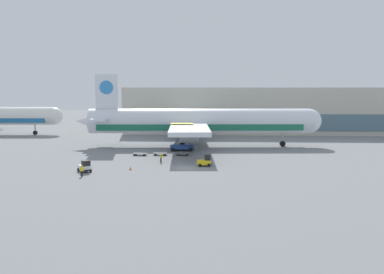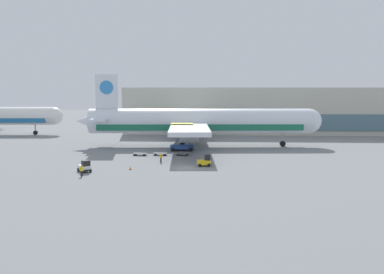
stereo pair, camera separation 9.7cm
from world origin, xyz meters
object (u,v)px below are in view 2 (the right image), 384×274
(baggage_tug_foreground, at_px, (205,161))
(scissor_lift_loader, at_px, (182,140))
(baggage_dolly_lead, at_px, (140,154))
(ground_crew_near, at_px, (82,170))
(baggage_dolly_third, at_px, (183,154))
(baggage_dolly_second, at_px, (160,153))
(traffic_cone_near, at_px, (130,168))
(baggage_tug_mid, at_px, (85,167))
(ground_crew_far, at_px, (161,157))
(airplane_main, at_px, (197,122))

(baggage_tug_foreground, bearing_deg, scissor_lift_loader, 97.36)
(baggage_dolly_lead, bearing_deg, ground_crew_near, -98.85)
(baggage_dolly_third, height_order, ground_crew_near, ground_crew_near)
(scissor_lift_loader, height_order, baggage_dolly_second, scissor_lift_loader)
(baggage_dolly_third, relative_size, ground_crew_near, 2.09)
(baggage_dolly_third, height_order, traffic_cone_near, traffic_cone_near)
(baggage_tug_foreground, xyz_separation_m, baggage_tug_mid, (-19.68, -6.29, 0.00))
(ground_crew_far, relative_size, traffic_cone_near, 2.42)
(airplane_main, distance_m, baggage_tug_foreground, 26.54)
(baggage_tug_mid, xyz_separation_m, baggage_dolly_lead, (6.10, 17.89, -0.49))
(ground_crew_near, distance_m, traffic_cone_near, 8.80)
(scissor_lift_loader, bearing_deg, baggage_dolly_lead, -140.85)
(baggage_dolly_lead, height_order, ground_crew_far, ground_crew_far)
(airplane_main, xyz_separation_m, traffic_cone_near, (-10.10, -29.87, -5.48))
(baggage_dolly_third, xyz_separation_m, traffic_cone_near, (-7.77, -15.96, -0.03))
(scissor_lift_loader, xyz_separation_m, baggage_dolly_third, (0.63, -7.08, -1.88))
(baggage_tug_foreground, distance_m, ground_crew_near, 21.47)
(airplane_main, bearing_deg, baggage_dolly_third, -103.03)
(baggage_tug_foreground, distance_m, baggage_tug_mid, 20.66)
(ground_crew_near, bearing_deg, scissor_lift_loader, -165.82)
(airplane_main, distance_m, traffic_cone_near, 32.01)
(airplane_main, relative_size, traffic_cone_near, 79.96)
(baggage_tug_foreground, bearing_deg, ground_crew_near, -161.47)
(baggage_dolly_lead, xyz_separation_m, baggage_dolly_third, (8.78, 0.44, 0.00))
(baggage_dolly_second, distance_m, ground_crew_near, 23.83)
(scissor_lift_loader, height_order, traffic_cone_near, scissor_lift_loader)
(traffic_cone_near, bearing_deg, ground_crew_far, 60.01)
(baggage_tug_mid, bearing_deg, airplane_main, 111.74)
(airplane_main, distance_m, baggage_dolly_third, 15.13)
(baggage_tug_mid, distance_m, ground_crew_far, 15.06)
(airplane_main, bearing_deg, ground_crew_near, -118.54)
(airplane_main, bearing_deg, scissor_lift_loader, -116.89)
(scissor_lift_loader, distance_m, baggage_tug_foreground, 19.92)
(baggage_dolly_lead, bearing_deg, baggage_dolly_second, 11.36)
(baggage_dolly_lead, distance_m, baggage_dolly_third, 8.79)
(airplane_main, relative_size, baggage_tug_mid, 20.89)
(airplane_main, bearing_deg, baggage_dolly_second, -120.04)
(baggage_dolly_lead, distance_m, traffic_cone_near, 15.55)
(traffic_cone_near, bearing_deg, baggage_dolly_third, 64.04)
(airplane_main, relative_size, baggage_dolly_third, 15.45)
(baggage_dolly_lead, xyz_separation_m, baggage_dolly_second, (4.15, 0.41, 0.00))
(baggage_dolly_lead, bearing_deg, baggage_dolly_third, 8.59)
(baggage_dolly_third, bearing_deg, baggage_dolly_second, -173.91)
(airplane_main, xyz_separation_m, baggage_tug_foreground, (2.47, -25.95, -4.96))
(baggage_dolly_second, xyz_separation_m, ground_crew_far, (1.16, -8.47, 0.65))
(scissor_lift_loader, bearing_deg, ground_crew_far, -103.87)
(baggage_tug_mid, bearing_deg, traffic_cone_near, 68.26)
(airplane_main, xyz_separation_m, scissor_lift_loader, (-2.95, -6.84, -3.57))
(scissor_lift_loader, bearing_deg, baggage_dolly_second, -122.92)
(scissor_lift_loader, relative_size, baggage_tug_foreground, 2.31)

